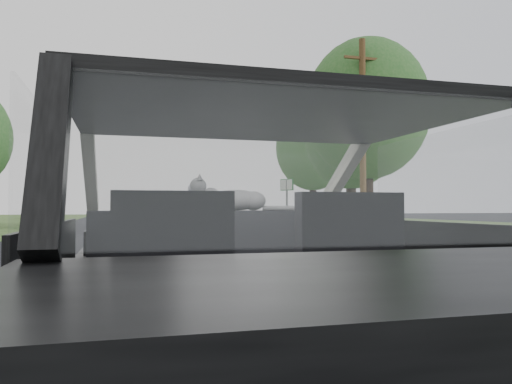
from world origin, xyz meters
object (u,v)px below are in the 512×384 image
cat (235,199)px  other_car (144,212)px  subject_car (244,265)px  highway_sign (287,203)px  utility_pole (363,136)px

cat → other_car: size_ratio=0.10×
subject_car → highway_sign: bearing=70.7°
cat → utility_pole: utility_pole is taller
subject_car → other_car: size_ratio=0.80×
cat → highway_sign: (7.33, 20.55, 0.14)m
cat → other_car: bearing=99.2°
subject_car → cat: (0.10, 0.66, 0.35)m
other_car → utility_pole: size_ratio=0.66×
utility_pole → cat: bearing=-120.2°
highway_sign → utility_pole: size_ratio=0.32×
highway_sign → utility_pole: bearing=-102.7°
cat → highway_sign: bearing=80.4°
subject_car → other_car: other_car is taller
cat → other_car: other_car is taller
cat → other_car: (0.27, 18.93, -0.26)m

